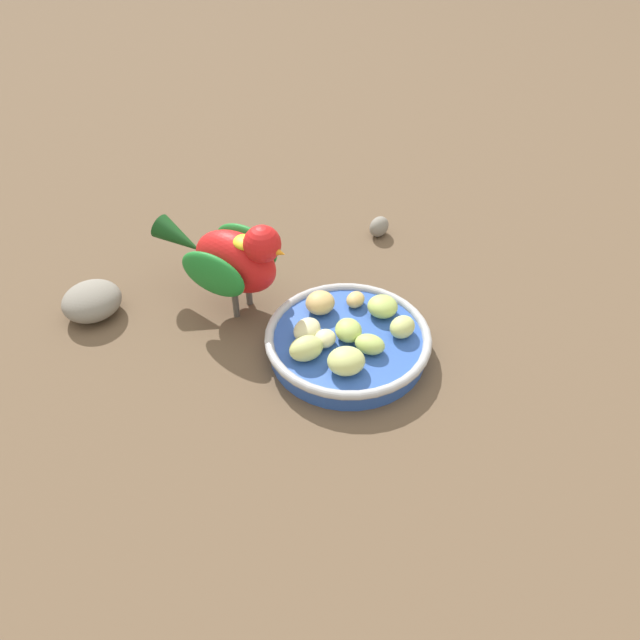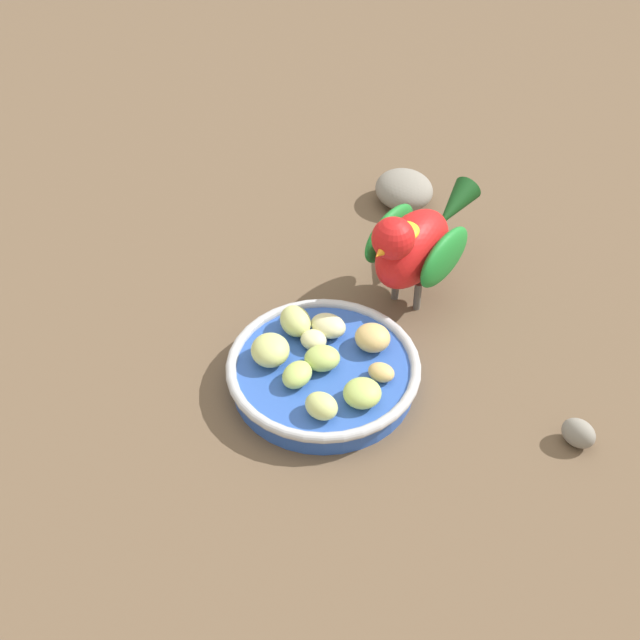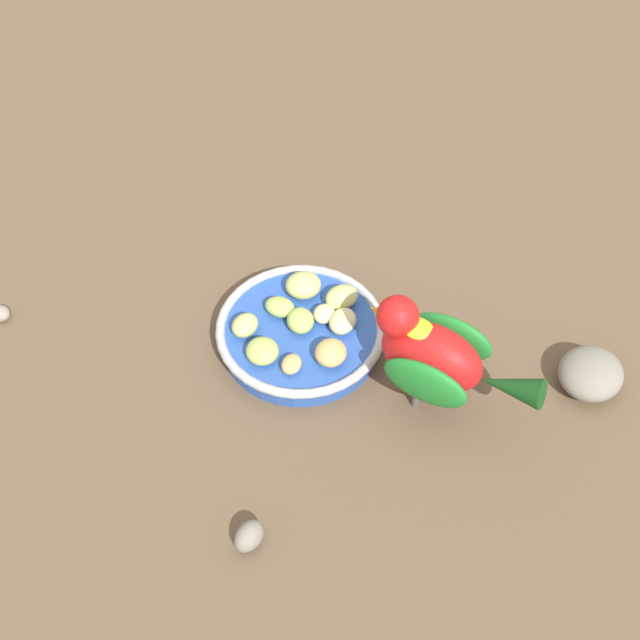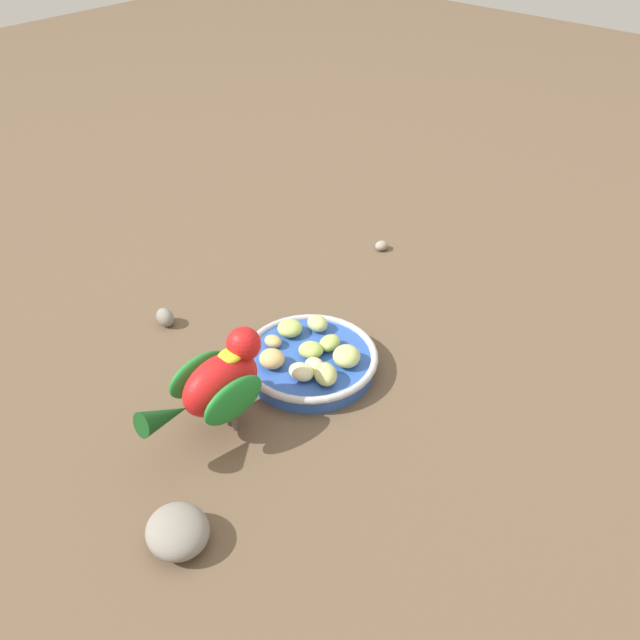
% 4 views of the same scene
% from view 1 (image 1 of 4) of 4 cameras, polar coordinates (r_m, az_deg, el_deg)
% --- Properties ---
extents(ground_plane, '(4.00, 4.00, 0.00)m').
position_cam_1_polar(ground_plane, '(0.74, 0.65, -3.06)').
color(ground_plane, brown).
extents(feeding_bowl, '(0.18, 0.18, 0.03)m').
position_cam_1_polar(feeding_bowl, '(0.73, 2.37, -1.88)').
color(feeding_bowl, '#2D56B7').
rests_on(feeding_bowl, ground_plane).
extents(apple_piece_0, '(0.05, 0.05, 0.02)m').
position_cam_1_polar(apple_piece_0, '(0.68, 2.23, -3.49)').
color(apple_piece_0, '#C6D17A').
rests_on(apple_piece_0, feeding_bowl).
extents(apple_piece_1, '(0.03, 0.03, 0.02)m').
position_cam_1_polar(apple_piece_1, '(0.70, 4.23, -2.06)').
color(apple_piece_1, '#B2CC66').
rests_on(apple_piece_1, feeding_bowl).
extents(apple_piece_2, '(0.04, 0.04, 0.02)m').
position_cam_1_polar(apple_piece_2, '(0.72, 2.42, -0.87)').
color(apple_piece_2, '#B2CC66').
rests_on(apple_piece_2, feeding_bowl).
extents(apple_piece_3, '(0.03, 0.04, 0.02)m').
position_cam_1_polar(apple_piece_3, '(0.72, -1.10, -0.83)').
color(apple_piece_3, beige).
rests_on(apple_piece_3, feeding_bowl).
extents(apple_piece_4, '(0.04, 0.05, 0.02)m').
position_cam_1_polar(apple_piece_4, '(0.69, -1.18, -2.41)').
color(apple_piece_4, '#C6D17A').
rests_on(apple_piece_4, feeding_bowl).
extents(apple_piece_5, '(0.05, 0.05, 0.02)m').
position_cam_1_polar(apple_piece_5, '(0.75, 5.32, 1.15)').
color(apple_piece_5, '#B2CC66').
rests_on(apple_piece_5, feeding_bowl).
extents(apple_piece_6, '(0.03, 0.04, 0.02)m').
position_cam_1_polar(apple_piece_6, '(0.75, 0.01, 1.47)').
color(apple_piece_6, tan).
rests_on(apple_piece_6, feeding_bowl).
extents(apple_piece_7, '(0.03, 0.03, 0.02)m').
position_cam_1_polar(apple_piece_7, '(0.72, 6.98, -0.58)').
color(apple_piece_7, '#C6D17A').
rests_on(apple_piece_7, feeding_bowl).
extents(apple_piece_8, '(0.02, 0.03, 0.02)m').
position_cam_1_polar(apple_piece_8, '(0.76, 2.94, 1.76)').
color(apple_piece_8, tan).
rests_on(apple_piece_8, feeding_bowl).
extents(apple_piece_9, '(0.02, 0.03, 0.02)m').
position_cam_1_polar(apple_piece_9, '(0.71, 0.65, -1.67)').
color(apple_piece_9, beige).
rests_on(apple_piece_9, feeding_bowl).
extents(parrot, '(0.18, 0.09, 0.13)m').
position_cam_1_polar(parrot, '(0.76, -7.39, 5.27)').
color(parrot, '#59544C').
rests_on(parrot, ground_plane).
extents(rock_large, '(0.08, 0.08, 0.04)m').
position_cam_1_polar(rock_large, '(0.82, -18.74, 1.53)').
color(rock_large, gray).
rests_on(rock_large, ground_plane).
extents(pebble_1, '(0.03, 0.03, 0.03)m').
position_cam_1_polar(pebble_1, '(0.91, 5.02, 7.88)').
color(pebble_1, gray).
rests_on(pebble_1, ground_plane).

